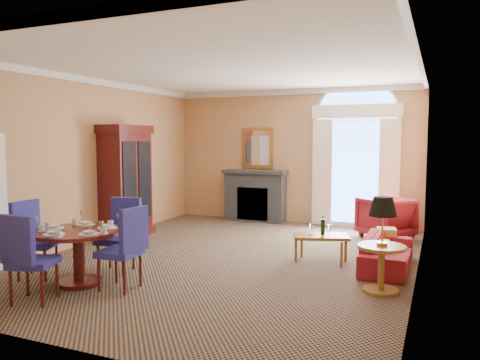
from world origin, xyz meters
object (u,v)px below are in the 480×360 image
at_px(dining_table, 79,244).
at_px(sofa, 387,252).
at_px(armoire, 125,183).
at_px(side_table, 382,233).
at_px(armchair, 386,217).
at_px(coffee_table, 321,237).

xyz_separation_m(dining_table, sofa, (3.87, 2.56, -0.32)).
height_order(armoire, dining_table, armoire).
relative_size(sofa, side_table, 1.38).
relative_size(armchair, side_table, 0.74).
bearing_deg(armoire, coffee_table, -5.68).
distance_m(sofa, side_table, 1.36).
bearing_deg(coffee_table, armchair, 52.43).
xyz_separation_m(dining_table, coffee_table, (2.83, 2.51, -0.16)).
bearing_deg(sofa, coffee_table, 92.78).
bearing_deg(armchair, sofa, 46.08).
bearing_deg(side_table, armoire, 163.12).
xyz_separation_m(sofa, coffee_table, (-1.05, -0.05, 0.17)).
bearing_deg(armchair, armoire, -28.89).
xyz_separation_m(armchair, coffee_table, (-0.78, -2.40, 0.00)).
bearing_deg(side_table, coffee_table, 132.54).
relative_size(sofa, armchair, 1.88).
distance_m(armoire, armchair, 5.42).
xyz_separation_m(armoire, dining_table, (1.40, -2.93, -0.54)).
bearing_deg(dining_table, coffee_table, 41.54).
height_order(armoire, coffee_table, armoire).
bearing_deg(side_table, armchair, 95.07).
distance_m(dining_table, sofa, 4.65).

